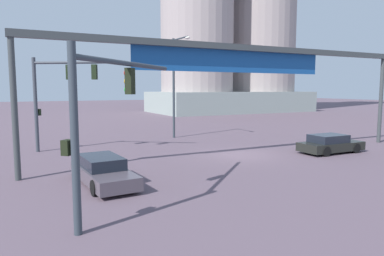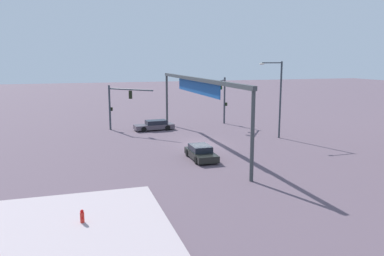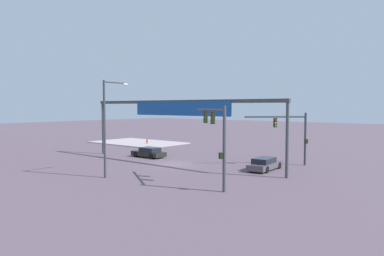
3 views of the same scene
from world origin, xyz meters
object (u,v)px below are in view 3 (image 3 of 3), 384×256
object	(u,v)px
traffic_signal_near_corner	(292,130)
fire_hydrant_on_curb	(147,141)
streetlamp_curved_arm	(107,121)
sedan_car_waiting_far	(265,164)
traffic_signal_opposite_side	(216,131)
sedan_car_approaching	(149,152)

from	to	relation	value
traffic_signal_near_corner	fire_hydrant_on_curb	bearing A→B (deg)	-55.13
streetlamp_curved_arm	sedan_car_waiting_far	world-z (taller)	streetlamp_curved_arm
traffic_signal_near_corner	traffic_signal_opposite_side	world-z (taller)	traffic_signal_opposite_side
traffic_signal_near_corner	streetlamp_curved_arm	world-z (taller)	streetlamp_curved_arm
traffic_signal_near_corner	streetlamp_curved_arm	xyz separation A→B (m)	(9.68, 15.95, 1.16)
streetlamp_curved_arm	sedan_car_approaching	xyz separation A→B (m)	(6.21, -10.90, -4.31)
streetlamp_curved_arm	sedan_car_waiting_far	bearing A→B (deg)	-39.55
sedan_car_approaching	fire_hydrant_on_curb	xyz separation A→B (m)	(11.11, -10.33, -0.09)
traffic_signal_near_corner	sedan_car_waiting_far	world-z (taller)	traffic_signal_near_corner
traffic_signal_near_corner	traffic_signal_opposite_side	size ratio (longest dim) A/B	0.88
streetlamp_curved_arm	fire_hydrant_on_curb	world-z (taller)	streetlamp_curved_arm
traffic_signal_opposite_side	traffic_signal_near_corner	bearing A→B (deg)	-56.40
streetlamp_curved_arm	fire_hydrant_on_curb	size ratio (longest dim) A/B	11.79
traffic_signal_near_corner	fire_hydrant_on_curb	size ratio (longest dim) A/B	7.72
traffic_signal_near_corner	sedan_car_approaching	world-z (taller)	traffic_signal_near_corner
streetlamp_curved_arm	fire_hydrant_on_curb	distance (m)	27.75
sedan_car_waiting_far	fire_hydrant_on_curb	world-z (taller)	sedan_car_waiting_far
sedan_car_approaching	fire_hydrant_on_curb	distance (m)	15.17
fire_hydrant_on_curb	sedan_car_waiting_far	bearing A→B (deg)	160.24
sedan_car_waiting_far	fire_hydrant_on_curb	bearing A→B (deg)	66.22
traffic_signal_near_corner	sedan_car_waiting_far	xyz separation A→B (m)	(0.84, 4.12, -3.14)
streetlamp_curved_arm	sedan_car_waiting_far	size ratio (longest dim) A/B	1.69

